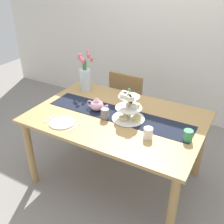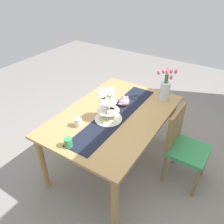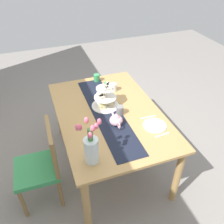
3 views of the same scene
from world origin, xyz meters
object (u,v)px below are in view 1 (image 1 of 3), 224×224
object	(u,v)px
chair_left	(129,102)
dining_table	(117,125)
mug_grey	(105,114)
mug_orange	(188,136)
teapot	(97,105)
mug_white_text	(148,133)
tulip_vase	(85,76)
knife_left	(75,127)
tiered_cake_stand	(129,108)
dinner_plate_left	(62,123)
fork_left	(49,119)

from	to	relation	value
chair_left	dining_table	bearing A→B (deg)	-72.87
mug_grey	mug_orange	distance (m)	0.75
teapot	mug_white_text	size ratio (longest dim) A/B	2.51
tulip_vase	knife_left	world-z (taller)	tulip_vase
teapot	tulip_vase	xyz separation A→B (m)	(-0.37, 0.35, 0.10)
chair_left	mug_grey	size ratio (longest dim) A/B	9.58
teapot	tiered_cake_stand	bearing A→B (deg)	0.03
chair_left	dinner_plate_left	bearing A→B (deg)	-96.84
tulip_vase	dinner_plate_left	world-z (taller)	tulip_vase
tulip_vase	mug_grey	distance (m)	0.69
mug_white_text	mug_orange	xyz separation A→B (m)	(0.29, 0.12, 0.00)
chair_left	fork_left	bearing A→B (deg)	-104.04
tiered_cake_stand	fork_left	world-z (taller)	tiered_cake_stand
tulip_vase	knife_left	xyz separation A→B (m)	(0.37, -0.71, -0.15)
tiered_cake_stand	fork_left	distance (m)	0.73
teapot	mug_orange	bearing A→B (deg)	-4.46
dinner_plate_left	knife_left	size ratio (longest dim) A/B	1.35
teapot	dinner_plate_left	world-z (taller)	teapot
teapot	tulip_vase	size ratio (longest dim) A/B	0.56
knife_left	dinner_plate_left	bearing A→B (deg)	180.00
mug_grey	dinner_plate_left	bearing A→B (deg)	-138.87
mug_grey	teapot	bearing A→B (deg)	146.84
tulip_vase	mug_orange	size ratio (longest dim) A/B	4.48
tiered_cake_stand	fork_left	size ratio (longest dim) A/B	2.03
teapot	mug_white_text	xyz separation A→B (m)	(0.61, -0.19, -0.01)
mug_grey	mug_white_text	bearing A→B (deg)	-11.84
tiered_cake_stand	mug_white_text	size ratio (longest dim) A/B	3.20
dining_table	tulip_vase	world-z (taller)	tulip_vase
teapot	dinner_plate_left	xyz separation A→B (m)	(-0.15, -0.35, -0.05)
dinner_plate_left	tulip_vase	bearing A→B (deg)	107.51
mug_grey	mug_white_text	size ratio (longest dim) A/B	1.00
dinner_plate_left	mug_grey	bearing A→B (deg)	41.13
mug_white_text	mug_orange	distance (m)	0.31
teapot	mug_white_text	bearing A→B (deg)	-17.59
dinner_plate_left	tiered_cake_stand	bearing A→B (deg)	36.00
dining_table	mug_white_text	xyz separation A→B (m)	(0.39, -0.19, 0.15)
dinner_plate_left	mug_orange	xyz separation A→B (m)	(1.05, 0.28, 0.04)
mug_orange	fork_left	bearing A→B (deg)	-166.63
tulip_vase	mug_orange	distance (m)	1.34
teapot	mug_orange	world-z (taller)	teapot
chair_left	tiered_cake_stand	distance (m)	0.92
dinner_plate_left	fork_left	bearing A→B (deg)	180.00
mug_grey	tulip_vase	bearing A→B (deg)	139.08
teapot	fork_left	distance (m)	0.46
tiered_cake_stand	mug_orange	bearing A→B (deg)	-7.16
tiered_cake_stand	mug_grey	bearing A→B (deg)	-153.35
dinner_plate_left	dining_table	bearing A→B (deg)	43.89
mug_grey	mug_orange	bearing A→B (deg)	2.00
chair_left	tulip_vase	distance (m)	0.68
fork_left	mug_orange	xyz separation A→B (m)	(1.19, 0.28, 0.04)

